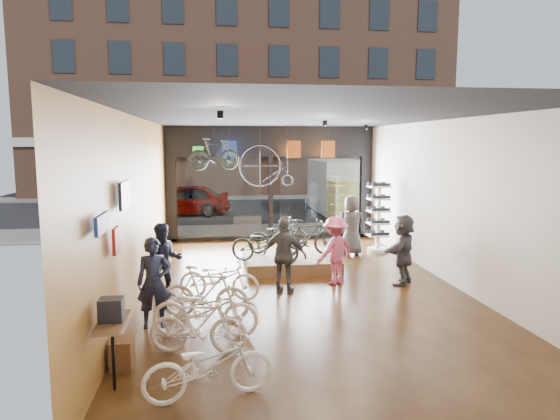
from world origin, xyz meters
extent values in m
cube|color=black|center=(0.00, 0.00, -0.02)|extent=(7.00, 12.00, 0.04)
cube|color=black|center=(0.00, 0.00, 3.82)|extent=(7.00, 12.00, 0.04)
cube|color=#A15E27|center=(-3.52, 0.00, 1.90)|extent=(0.04, 12.00, 3.80)
cube|color=beige|center=(3.52, 0.00, 1.90)|extent=(0.04, 12.00, 3.80)
cube|color=beige|center=(0.00, -6.02, 1.90)|extent=(7.00, 0.04, 3.80)
cube|color=#198C26|center=(-2.40, 5.88, 3.05)|extent=(0.35, 0.06, 0.18)
cube|color=black|center=(0.00, 15.00, -0.01)|extent=(30.00, 18.00, 0.02)
cube|color=slate|center=(0.00, 7.20, 0.06)|extent=(30.00, 2.40, 0.12)
cube|color=slate|center=(0.00, 19.00, 0.06)|extent=(30.00, 2.00, 0.12)
cube|color=brown|center=(0.00, 21.50, 7.00)|extent=(26.00, 5.00, 14.00)
imported|color=gray|center=(-3.29, 12.00, 0.71)|extent=(4.15, 1.67, 1.41)
imported|color=beige|center=(-2.03, -4.65, 0.44)|extent=(1.76, 0.89, 0.88)
imported|color=beige|center=(-2.19, -3.24, 0.46)|extent=(1.59, 0.71, 0.92)
imported|color=beige|center=(-2.10, -2.55, 0.47)|extent=(1.88, 0.93, 0.94)
imported|color=beige|center=(-2.11, -1.71, 0.51)|extent=(1.75, 0.92, 1.01)
imported|color=beige|center=(-1.84, -0.55, 0.45)|extent=(1.81, 1.04, 0.90)
cube|color=brown|center=(0.05, 1.88, 0.15)|extent=(2.40, 1.80, 0.30)
imported|color=black|center=(-0.68, 1.36, 0.76)|extent=(1.84, 1.23, 0.91)
imported|color=black|center=(0.50, 1.96, 0.79)|extent=(1.66, 0.64, 0.97)
imported|color=black|center=(-0.20, 2.52, 0.76)|extent=(1.84, 1.05, 0.91)
imported|color=#161C33|center=(-3.00, -1.97, 0.81)|extent=(0.62, 0.44, 1.62)
imported|color=#161C33|center=(-2.98, -0.22, 0.79)|extent=(0.84, 0.69, 1.59)
imported|color=#3F3F44|center=(-0.42, -0.29, 0.84)|extent=(1.06, 0.79, 1.67)
imported|color=#CC4C72|center=(0.84, 0.28, 0.79)|extent=(1.18, 1.01, 1.58)
imported|color=#3F3F44|center=(2.04, 3.18, 0.88)|extent=(0.96, 0.73, 1.75)
imported|color=#3F3F44|center=(2.40, 0.07, 0.82)|extent=(1.29, 1.50, 1.63)
imported|color=black|center=(-1.89, 4.20, 2.93)|extent=(1.64, 0.96, 0.95)
cube|color=#1E3F99|center=(-1.40, 5.20, 3.05)|extent=(0.45, 0.03, 0.55)
cube|color=#CC5919|center=(0.66, 5.20, 3.05)|extent=(0.45, 0.03, 0.55)
cube|color=#CC5919|center=(1.78, 5.20, 3.05)|extent=(0.45, 0.03, 0.55)
camera|label=1|loc=(-1.92, -10.74, 3.25)|focal=32.00mm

